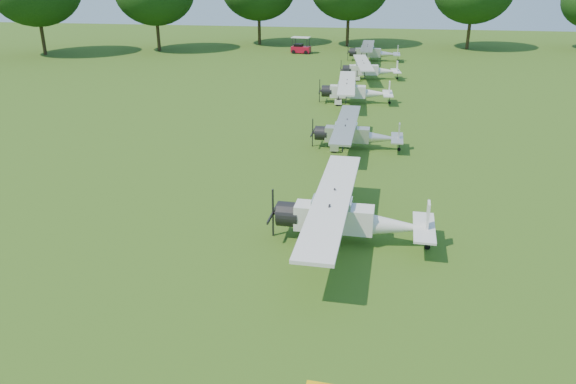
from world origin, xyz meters
name	(u,v)px	position (x,y,z in m)	size (l,w,h in m)	color
ground	(329,209)	(0.00, 0.00, 0.00)	(160.00, 160.00, 0.00)	#2D5816
tree_belt	(418,42)	(3.57, 0.16, 8.03)	(137.36, 130.27, 14.52)	black
aircraft_3	(346,215)	(0.98, -3.38, 1.29)	(7.01, 11.16, 2.20)	silver
aircraft_4	(354,132)	(0.77, 9.77, 1.08)	(5.89, 9.36, 1.85)	silver
aircraft_5	(353,90)	(0.18, 22.29, 1.15)	(6.26, 9.96, 1.97)	silver
aircraft_6	(368,68)	(1.24, 32.90, 1.11)	(6.11, 9.72, 1.91)	silver
aircraft_7	(372,51)	(1.48, 44.31, 1.16)	(6.32, 10.04, 1.99)	silver
golf_cart	(301,48)	(-7.81, 49.10, 0.69)	(2.61, 1.81, 2.07)	#A10B22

